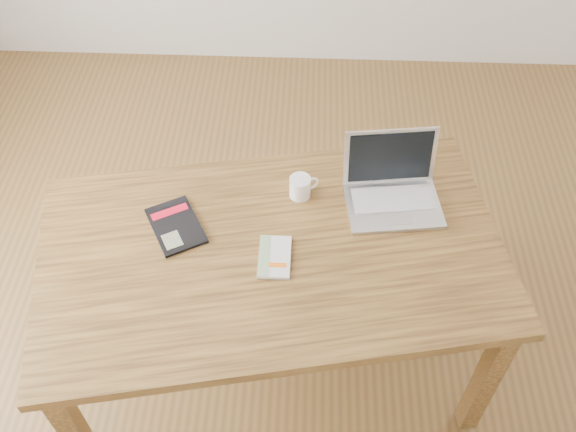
{
  "coord_description": "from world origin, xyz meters",
  "views": [
    {
      "loc": [
        0.19,
        -1.38,
        2.41
      ],
      "look_at": [
        0.13,
        -0.04,
        0.85
      ],
      "focal_mm": 40.0,
      "sensor_mm": 36.0,
      "label": 1
    }
  ],
  "objects_px": {
    "black_guidebook": "(176,226)",
    "laptop": "(392,188)",
    "coffee_mug": "(301,186)",
    "desk": "(272,266)",
    "white_guidebook": "(274,257)"
  },
  "relations": [
    {
      "from": "black_guidebook",
      "to": "desk",
      "type": "bearing_deg",
      "value": -42.33
    },
    {
      "from": "black_guidebook",
      "to": "laptop",
      "type": "height_order",
      "value": "laptop"
    },
    {
      "from": "laptop",
      "to": "coffee_mug",
      "type": "bearing_deg",
      "value": 172.71
    },
    {
      "from": "white_guidebook",
      "to": "laptop",
      "type": "relative_size",
      "value": 0.48
    },
    {
      "from": "laptop",
      "to": "coffee_mug",
      "type": "distance_m",
      "value": 0.32
    },
    {
      "from": "white_guidebook",
      "to": "coffee_mug",
      "type": "height_order",
      "value": "coffee_mug"
    },
    {
      "from": "black_guidebook",
      "to": "laptop",
      "type": "relative_size",
      "value": 0.77
    },
    {
      "from": "laptop",
      "to": "desk",
      "type": "bearing_deg",
      "value": -155.78
    },
    {
      "from": "desk",
      "to": "laptop",
      "type": "height_order",
      "value": "laptop"
    },
    {
      "from": "black_guidebook",
      "to": "coffee_mug",
      "type": "bearing_deg",
      "value": -6.67
    },
    {
      "from": "white_guidebook",
      "to": "laptop",
      "type": "distance_m",
      "value": 0.49
    },
    {
      "from": "black_guidebook",
      "to": "coffee_mug",
      "type": "height_order",
      "value": "coffee_mug"
    },
    {
      "from": "black_guidebook",
      "to": "laptop",
      "type": "xyz_separation_m",
      "value": [
        0.73,
        0.16,
        0.04
      ]
    },
    {
      "from": "desk",
      "to": "laptop",
      "type": "xyz_separation_m",
      "value": [
        0.4,
        0.25,
        0.14
      ]
    },
    {
      "from": "white_guidebook",
      "to": "desk",
      "type": "bearing_deg",
      "value": 105.86
    }
  ]
}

